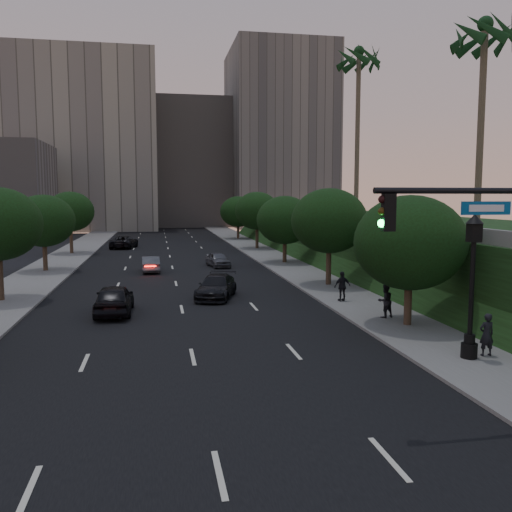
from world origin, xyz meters
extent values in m
plane|color=black|center=(0.00, 0.00, 0.00)|extent=(160.00, 160.00, 0.00)
cube|color=black|center=(0.00, 30.00, 0.01)|extent=(16.00, 140.00, 0.02)
cube|color=slate|center=(10.25, 30.00, 0.07)|extent=(4.50, 140.00, 0.15)
cube|color=slate|center=(-10.25, 30.00, 0.07)|extent=(4.50, 140.00, 0.15)
cube|color=black|center=(22.00, 28.00, 2.00)|extent=(18.00, 90.00, 4.00)
cube|color=slate|center=(13.50, 28.00, 4.35)|extent=(0.35, 90.00, 0.70)
cube|color=gray|center=(-14.00, 92.00, 16.00)|extent=(26.00, 20.00, 32.00)
cube|color=gray|center=(6.00, 102.00, 13.00)|extent=(22.00, 18.00, 26.00)
cube|color=slate|center=(24.00, 96.00, 18.00)|extent=(20.00, 22.00, 36.00)
cylinder|color=#38281C|center=(10.30, 8.00, 1.43)|extent=(0.36, 0.36, 2.86)
ellipsoid|color=black|center=(10.30, 8.00, 4.03)|extent=(5.20, 5.20, 4.42)
cylinder|color=#38281C|center=(10.30, 20.00, 1.61)|extent=(0.36, 0.36, 3.21)
ellipsoid|color=black|center=(10.30, 20.00, 4.53)|extent=(5.20, 5.20, 4.42)
cylinder|color=#38281C|center=(10.30, 33.00, 1.43)|extent=(0.36, 0.36, 2.86)
ellipsoid|color=black|center=(10.30, 33.00, 4.03)|extent=(5.20, 5.20, 4.42)
cylinder|color=#38281C|center=(10.30, 47.00, 1.61)|extent=(0.36, 0.36, 3.21)
ellipsoid|color=black|center=(10.30, 47.00, 4.53)|extent=(5.20, 5.20, 4.42)
cylinder|color=#38281C|center=(10.30, 62.00, 1.43)|extent=(0.36, 0.36, 2.86)
ellipsoid|color=black|center=(10.30, 62.00, 4.03)|extent=(5.20, 5.20, 4.42)
cylinder|color=#38281C|center=(-10.30, 18.00, 1.63)|extent=(0.36, 0.36, 3.26)
cylinder|color=#38281C|center=(-10.30, 31.00, 1.50)|extent=(0.36, 0.36, 2.99)
ellipsoid|color=black|center=(-10.30, 31.00, 4.22)|extent=(5.00, 5.00, 4.25)
cylinder|color=#38281C|center=(-10.30, 45.00, 1.63)|extent=(0.36, 0.36, 3.26)
ellipsoid|color=black|center=(-10.30, 45.00, 4.59)|extent=(5.00, 5.00, 4.25)
cylinder|color=#4C4233|center=(17.50, 14.00, 10.00)|extent=(0.40, 0.40, 12.00)
cylinder|color=#4C4233|center=(16.00, 30.00, 11.25)|extent=(0.40, 0.40, 14.50)
cylinder|color=black|center=(6.79, -2.53, 6.30)|extent=(5.40, 0.16, 0.16)
cube|color=black|center=(4.49, -2.53, 5.75)|extent=(0.32, 0.22, 0.95)
sphere|color=black|center=(4.31, -2.53, 6.08)|extent=(0.20, 0.20, 0.20)
sphere|color=#3F2B0A|center=(4.31, -2.53, 5.78)|extent=(0.20, 0.20, 0.20)
sphere|color=#19F24C|center=(4.31, -2.53, 5.48)|extent=(0.20, 0.20, 0.20)
cube|color=#0B5493|center=(7.19, -2.53, 5.85)|extent=(1.40, 0.05, 0.35)
cylinder|color=black|center=(10.14, 2.60, 0.35)|extent=(0.60, 0.60, 0.70)
cylinder|color=black|center=(10.14, 2.60, 0.85)|extent=(0.40, 0.40, 0.40)
cylinder|color=black|center=(10.14, 2.60, 2.80)|extent=(0.18, 0.18, 3.60)
cube|color=black|center=(10.14, 2.60, 4.85)|extent=(0.42, 0.42, 0.70)
cone|color=black|center=(10.14, 2.60, 5.35)|extent=(0.64, 0.64, 0.35)
sphere|color=black|center=(10.14, 2.60, 5.55)|extent=(0.14, 0.14, 0.14)
imported|color=black|center=(-3.54, 13.53, 0.80)|extent=(1.95, 4.70, 1.59)
imported|color=#515359|center=(-1.82, 29.47, 0.66)|extent=(1.56, 4.04, 1.31)
imported|color=black|center=(-5.16, 51.21, 0.75)|extent=(3.45, 5.79, 1.51)
imported|color=black|center=(2.23, 17.04, 0.70)|extent=(3.31, 5.20, 1.40)
imported|color=#515359|center=(3.98, 31.80, 0.65)|extent=(2.18, 4.05, 1.31)
imported|color=black|center=(10.93, 2.74, 0.97)|extent=(0.60, 0.39, 1.63)
imported|color=black|center=(9.86, 9.58, 0.99)|extent=(0.95, 0.82, 1.69)
imported|color=black|center=(9.21, 14.07, 1.01)|extent=(1.07, 0.58, 1.72)
camera|label=1|loc=(-1.26, -15.35, 6.14)|focal=38.00mm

